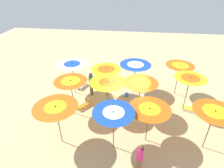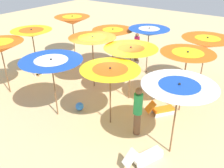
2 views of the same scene
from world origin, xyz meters
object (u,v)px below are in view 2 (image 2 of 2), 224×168
beach_umbrella_9 (0,47)px  beach_umbrella_11 (72,20)px  beach_umbrella_1 (187,57)px  beach_umbrella_10 (32,33)px  beach_umbrella_2 (207,43)px  beachgoer_1 (138,111)px  lounger_2 (145,156)px  beach_umbrella_3 (110,74)px  lounger_1 (34,68)px  beach_umbrella_6 (52,65)px  beach_umbrella_5 (149,32)px  beachgoer_0 (137,46)px  lounger_0 (161,109)px  beach_umbrella_8 (113,33)px  beach_umbrella_4 (131,52)px  beach_umbrella_7 (92,41)px  beach_umbrella_0 (178,92)px  beach_ball (80,106)px

beach_umbrella_9 → beach_umbrella_11: beach_umbrella_11 is taller
beach_umbrella_1 → beach_umbrella_10: beach_umbrella_1 is taller
beach_umbrella_1 → beach_umbrella_2: bearing=179.8°
beach_umbrella_1 → beachgoer_1: bearing=-16.2°
beach_umbrella_1 → beach_umbrella_11: size_ratio=1.01×
beach_umbrella_9 → lounger_2: 7.22m
beach_umbrella_11 → lounger_2: size_ratio=1.81×
beach_umbrella_3 → beach_umbrella_1: bearing=142.3°
beach_umbrella_9 → lounger_1: bearing=-157.3°
beach_umbrella_6 → beach_umbrella_10: bearing=-118.1°
beach_umbrella_5 → beachgoer_0: 2.17m
lounger_0 → beachgoer_0: bearing=77.6°
beach_umbrella_11 → beachgoer_0: size_ratio=1.52×
beach_umbrella_8 → lounger_2: bearing=43.6°
beach_umbrella_6 → lounger_0: bearing=126.1°
beach_umbrella_1 → lounger_0: (0.66, -0.48, -2.06)m
beach_umbrella_6 → beach_umbrella_3: bearing=111.2°
beach_umbrella_4 → beach_umbrella_6: bearing=-31.2°
beach_umbrella_6 → beachgoer_0: beach_umbrella_6 is taller
beach_umbrella_1 → lounger_1: size_ratio=1.74×
lounger_2 → lounger_1: bearing=95.9°
beach_umbrella_8 → beachgoer_0: 2.18m
beach_umbrella_7 → beachgoer_0: 4.15m
beach_umbrella_11 → beach_umbrella_0: bearing=62.3°
beach_umbrella_10 → beach_umbrella_9: bearing=8.1°
beach_umbrella_3 → beach_umbrella_9: (0.81, -5.00, 0.15)m
beach_umbrella_0 → beach_umbrella_1: 2.47m
beach_umbrella_3 → beach_umbrella_9: size_ratio=0.93×
beach_umbrella_8 → beach_umbrella_4: bearing=48.4°
beach_ball → beach_umbrella_2: bearing=145.2°
beach_umbrella_11 → lounger_0: (2.51, 6.91, -1.99)m
beach_umbrella_6 → lounger_0: (-2.36, 3.23, -1.87)m
beach_umbrella_4 → beach_umbrella_5: 2.83m
beachgoer_0 → beachgoer_1: beachgoer_1 is taller
beach_umbrella_5 → lounger_2: size_ratio=1.75×
beach_ball → beach_umbrella_9: bearing=-77.7°
beach_umbrella_6 → lounger_1: (-2.00, -3.89, -1.87)m
beach_umbrella_9 → beach_umbrella_11: 4.95m
beach_umbrella_1 → lounger_2: size_ratio=1.82×
beach_umbrella_6 → lounger_0: 4.42m
beach_umbrella_2 → lounger_1: beach_umbrella_2 is taller
lounger_1 → beach_umbrella_3: bearing=6.0°
beach_umbrella_8 → beach_umbrella_11: (-0.14, -2.93, 0.21)m
beach_umbrella_11 → lounger_2: bearing=56.4°
beach_umbrella_5 → beach_umbrella_8: 1.82m
lounger_2 → beach_umbrella_5: bearing=49.8°
beach_umbrella_8 → beach_umbrella_9: (4.77, -2.28, 0.15)m
lounger_1 → beachgoer_0: size_ratio=0.88×
beach_umbrella_0 → beach_umbrella_9: (0.69, -7.40, -0.03)m
beach_umbrella_0 → beach_umbrella_8: beach_umbrella_0 is taller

